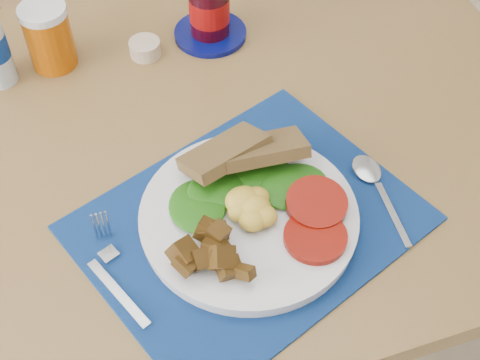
{
  "coord_description": "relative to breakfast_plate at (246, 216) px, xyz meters",
  "views": [
    {
      "loc": [
        -0.09,
        -0.54,
        1.54
      ],
      "look_at": [
        0.1,
        0.04,
        0.8
      ],
      "focal_mm": 50.0,
      "sensor_mm": 36.0,
      "label": 1
    }
  ],
  "objects": [
    {
      "name": "table",
      "position": [
        -0.1,
        0.2,
        -0.11
      ],
      "size": [
        1.4,
        0.9,
        0.75
      ],
      "color": "brown",
      "rests_on": "ground"
    },
    {
      "name": "placemat",
      "position": [
        0.01,
        0.0,
        -0.02
      ],
      "size": [
        0.56,
        0.5,
        0.0
      ],
      "primitive_type": "cube",
      "rotation": [
        0.0,
        0.0,
        0.37
      ],
      "color": "black",
      "rests_on": "table"
    },
    {
      "name": "breakfast_plate",
      "position": [
        0.0,
        0.0,
        0.0
      ],
      "size": [
        0.31,
        0.31,
        0.08
      ],
      "rotation": [
        0.0,
        0.0,
        0.19
      ],
      "color": "silver",
      "rests_on": "placemat"
    },
    {
      "name": "fork",
      "position": [
        -0.2,
        -0.01,
        -0.02
      ],
      "size": [
        0.06,
        0.19,
        0.0
      ],
      "rotation": [
        0.0,
        0.0,
        0.4
      ],
      "color": "#B2B5BA",
      "rests_on": "placemat"
    },
    {
      "name": "spoon",
      "position": [
        0.21,
        0.01,
        -0.02
      ],
      "size": [
        0.04,
        0.18,
        0.01
      ],
      "rotation": [
        0.0,
        0.0,
        -0.08
      ],
      "color": "#B2B5BA",
      "rests_on": "placemat"
    },
    {
      "name": "juice_glass",
      "position": [
        -0.21,
        0.45,
        0.03
      ],
      "size": [
        0.08,
        0.08,
        0.11
      ],
      "primitive_type": "cylinder",
      "color": "#AA4A04",
      "rests_on": "table"
    },
    {
      "name": "ramekin",
      "position": [
        -0.05,
        0.43,
        -0.01
      ],
      "size": [
        0.06,
        0.06,
        0.03
      ],
      "primitive_type": "cylinder",
      "color": "#C0AA8D",
      "rests_on": "table"
    },
    {
      "name": "jam_on_saucer",
      "position": [
        0.08,
        0.44,
        0.03
      ],
      "size": [
        0.14,
        0.14,
        0.12
      ],
      "color": "#050A53",
      "rests_on": "table"
    }
  ]
}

